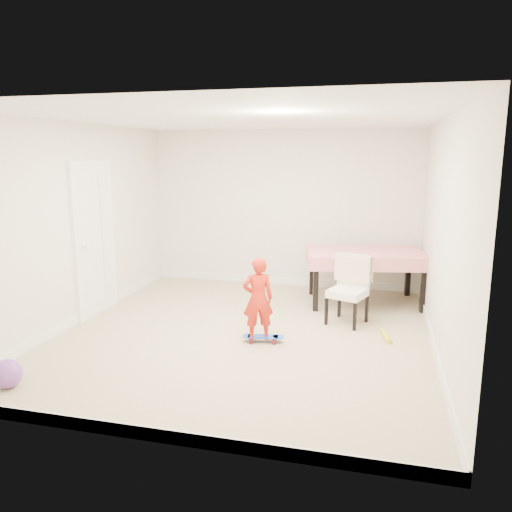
% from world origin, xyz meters
% --- Properties ---
extents(ground, '(5.00, 5.00, 0.00)m').
position_xyz_m(ground, '(0.00, 0.00, 0.00)').
color(ground, tan).
rests_on(ground, ground).
extents(ceiling, '(4.50, 5.00, 0.04)m').
position_xyz_m(ceiling, '(0.00, 0.00, 2.58)').
color(ceiling, white).
rests_on(ceiling, wall_back).
extents(wall_back, '(4.50, 0.04, 2.60)m').
position_xyz_m(wall_back, '(0.00, 2.48, 1.30)').
color(wall_back, silver).
rests_on(wall_back, ground).
extents(wall_front, '(4.50, 0.04, 2.60)m').
position_xyz_m(wall_front, '(0.00, -2.48, 1.30)').
color(wall_front, silver).
rests_on(wall_front, ground).
extents(wall_left, '(0.04, 5.00, 2.60)m').
position_xyz_m(wall_left, '(-2.23, 0.00, 1.30)').
color(wall_left, silver).
rests_on(wall_left, ground).
extents(wall_right, '(0.04, 5.00, 2.60)m').
position_xyz_m(wall_right, '(2.23, 0.00, 1.30)').
color(wall_right, silver).
rests_on(wall_right, ground).
extents(door, '(0.11, 0.94, 2.11)m').
position_xyz_m(door, '(-2.22, 0.30, 1.02)').
color(door, white).
rests_on(door, ground).
extents(baseboard_back, '(4.50, 0.02, 0.12)m').
position_xyz_m(baseboard_back, '(0.00, 2.49, 0.06)').
color(baseboard_back, white).
rests_on(baseboard_back, ground).
extents(baseboard_front, '(4.50, 0.02, 0.12)m').
position_xyz_m(baseboard_front, '(0.00, -2.49, 0.06)').
color(baseboard_front, white).
rests_on(baseboard_front, ground).
extents(baseboard_left, '(0.02, 5.00, 0.12)m').
position_xyz_m(baseboard_left, '(-2.24, 0.00, 0.06)').
color(baseboard_left, white).
rests_on(baseboard_left, ground).
extents(baseboard_right, '(0.02, 5.00, 0.12)m').
position_xyz_m(baseboard_right, '(2.24, 0.00, 0.06)').
color(baseboard_right, white).
rests_on(baseboard_right, ground).
extents(dining_table, '(1.88, 1.38, 0.80)m').
position_xyz_m(dining_table, '(1.40, 1.70, 0.40)').
color(dining_table, '#AD1B09').
rests_on(dining_table, ground).
extents(dining_chair, '(0.66, 0.71, 0.90)m').
position_xyz_m(dining_chair, '(1.21, 0.69, 0.45)').
color(dining_chair, silver).
rests_on(dining_chair, ground).
extents(skateboard, '(0.52, 0.26, 0.07)m').
position_xyz_m(skateboard, '(0.29, -0.24, 0.04)').
color(skateboard, blue).
rests_on(skateboard, ground).
extents(child, '(0.43, 0.36, 1.00)m').
position_xyz_m(child, '(0.24, -0.26, 0.50)').
color(child, red).
rests_on(child, ground).
extents(balloon, '(0.28, 0.28, 0.28)m').
position_xyz_m(balloon, '(-1.80, -1.98, 0.14)').
color(balloon, purple).
rests_on(balloon, ground).
extents(foam_toy, '(0.14, 0.40, 0.06)m').
position_xyz_m(foam_toy, '(1.71, 0.24, 0.03)').
color(foam_toy, yellow).
rests_on(foam_toy, ground).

